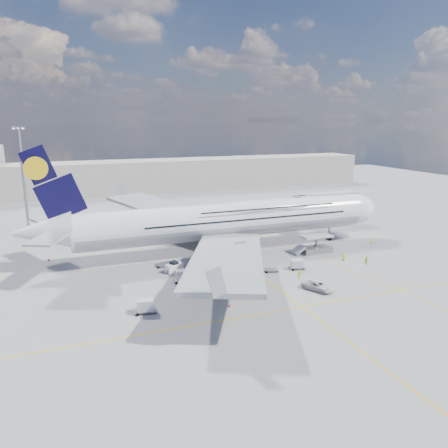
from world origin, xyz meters
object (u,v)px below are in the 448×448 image
object	(u,v)px
cargo_loader	(315,247)
dolly_row_b	(222,272)
cone_wing_right_inner	(177,274)
cone_wing_right_outer	(229,305)
airliner	(229,220)
catering_truck_outer	(142,222)
dolly_nose_near	(297,264)
cone_tail	(49,260)
dolly_nose_far	(271,270)
cone_wing_left_inner	(199,232)
catering_truck_inner	(142,228)
dolly_row_c	(183,276)
service_van	(318,286)
baggage_tug	(174,267)
dolly_back	(164,264)
cone_wing_left_outer	(155,227)
crew_tug	(300,275)
crew_loader	(367,261)
jet_bridge	(321,201)
dolly_row_a	(145,306)
crew_nose	(371,241)
light_mast	(23,178)
crew_wing	(203,284)
crew_van	(344,257)

from	to	relation	value
cargo_loader	dolly_row_b	world-z (taller)	cargo_loader
cone_wing_right_inner	cone_wing_right_outer	world-z (taller)	cone_wing_right_inner
airliner	catering_truck_outer	distance (m)	29.54
catering_truck_outer	cone_wing_right_outer	distance (m)	52.09
cone_wing_right_outer	dolly_row_b	bearing A→B (deg)	74.03
dolly_nose_near	cone_tail	bearing A→B (deg)	165.22
dolly_nose_far	cone_wing_left_inner	world-z (taller)	cone_wing_left_inner
dolly_nose_near	catering_truck_inner	bearing A→B (deg)	136.41
dolly_row_c	catering_truck_outer	size ratio (longest dim) A/B	0.58
cone_wing_left_inner	cone_wing_right_inner	world-z (taller)	cone_wing_right_inner
catering_truck_outer	service_van	distance (m)	54.50
baggage_tug	dolly_nose_far	bearing A→B (deg)	-42.78
dolly_back	cone_wing_left_outer	distance (m)	30.68
dolly_row_c	crew_tug	world-z (taller)	dolly_row_c
crew_loader	cone_wing_right_inner	bearing A→B (deg)	-169.42
cargo_loader	catering_truck_inner	bearing A→B (deg)	141.50
crew_loader	cone_tail	distance (m)	61.77
dolly_row_c	cone_wing_right_inner	xyz separation A→B (m)	(-0.22, 3.27, -0.86)
cargo_loader	service_van	size ratio (longest dim) A/B	1.60
dolly_nose_far	crew_tug	xyz separation A→B (m)	(2.86, -5.38, 0.51)
cargo_loader	dolly_row_b	distance (m)	24.66
airliner	jet_bridge	xyz separation A→B (m)	(29.55, 10.94, -0.02)
dolly_row_a	cone_wing_right_inner	world-z (taller)	dolly_row_a
baggage_tug	service_van	distance (m)	25.90
catering_truck_inner	service_van	world-z (taller)	catering_truck_inner
cone_wing_right_outer	dolly_back	bearing A→B (deg)	102.31
jet_bridge	crew_nose	xyz separation A→B (m)	(1.75, -17.53, -6.00)
dolly_nose_near	crew_nose	world-z (taller)	dolly_nose_near
service_van	crew_tug	xyz separation A→B (m)	(-0.27, 5.37, 0.09)
dolly_back	cone_tail	world-z (taller)	cone_tail
baggage_tug	catering_truck_inner	xyz separation A→B (m)	(-0.92, 26.24, 1.28)
dolly_row_a	baggage_tug	xyz separation A→B (m)	(8.29, 15.48, -0.20)
service_van	dolly_row_a	bearing A→B (deg)	150.31
cone_wing_right_inner	cone_tail	world-z (taller)	cone_wing_right_inner
light_mast	cone_wing_left_outer	world-z (taller)	light_mast
dolly_nose_near	crew_wing	xyz separation A→B (m)	(-19.44, -3.32, -0.00)
jet_bridge	dolly_nose_near	size ratio (longest dim) A/B	5.99
crew_wing	cone_wing_right_inner	xyz separation A→B (m)	(-2.29, 7.67, -0.68)
dolly_row_a	cone_tail	world-z (taller)	dolly_row_a
dolly_back	cone_wing_right_outer	world-z (taller)	cone_wing_right_outer
crew_nose	cone_wing_right_inner	bearing A→B (deg)	176.44
crew_loader	cone_wing_left_outer	world-z (taller)	crew_loader
service_van	cone_wing_right_inner	world-z (taller)	service_van
crew_van	crew_loader	bearing A→B (deg)	-164.92
airliner	dolly_row_c	xyz separation A→B (m)	(-13.88, -13.92, -5.70)
crew_tug	light_mast	bearing A→B (deg)	127.14
cone_wing_right_inner	crew_loader	bearing A→B (deg)	-11.22
airliner	cone_wing_left_inner	xyz separation A→B (m)	(-1.16, 17.14, -6.63)
crew_van	crew_tug	world-z (taller)	crew_tug
cone_wing_right_inner	cone_tail	distance (m)	27.55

